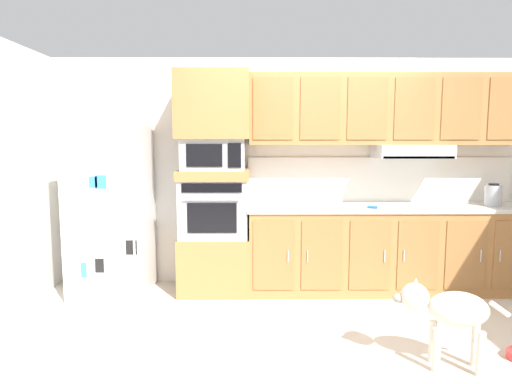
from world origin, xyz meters
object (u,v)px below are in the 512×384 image
at_px(microwave, 214,155).
at_px(built_in_oven, 215,208).
at_px(dog, 448,310).
at_px(refrigerator, 111,211).
at_px(screwdriver, 373,207).
at_px(electric_kettle, 493,195).

bearing_deg(microwave, built_in_oven, 179.23).
distance_m(microwave, dog, 2.63).
relative_size(refrigerator, screwdriver, 10.64).
height_order(refrigerator, microwave, refrigerator).
relative_size(built_in_oven, electric_kettle, 2.92).
bearing_deg(built_in_oven, screwdriver, -6.46).
relative_size(refrigerator, dog, 2.28).
height_order(built_in_oven, microwave, microwave).
distance_m(built_in_oven, dog, 2.46).
bearing_deg(screwdriver, electric_kettle, 6.00).
relative_size(built_in_oven, microwave, 1.09).
xyz_separation_m(built_in_oven, electric_kettle, (2.93, -0.05, 0.13)).
distance_m(refrigerator, screwdriver, 2.70).
distance_m(screwdriver, dog, 1.55).
bearing_deg(microwave, dog, -42.98).
bearing_deg(dog, screwdriver, -72.04).
relative_size(refrigerator, built_in_oven, 2.51).
bearing_deg(electric_kettle, built_in_oven, 179.07).
distance_m(microwave, screwdriver, 1.72).
distance_m(built_in_oven, microwave, 0.56).
height_order(screwdriver, dog, screwdriver).
bearing_deg(microwave, electric_kettle, -0.93).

